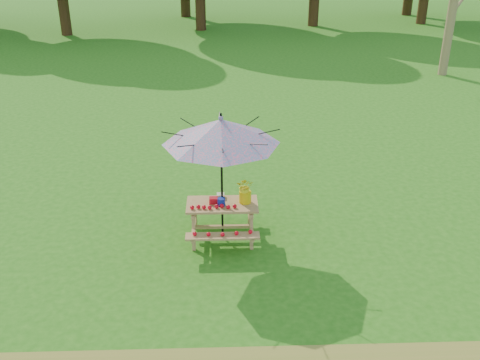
{
  "coord_description": "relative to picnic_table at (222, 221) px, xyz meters",
  "views": [
    {
      "loc": [
        -4.81,
        -7.48,
        4.82
      ],
      "look_at": [
        -4.54,
        0.5,
        1.1
      ],
      "focal_mm": 40.0,
      "sensor_mm": 36.0,
      "label": 1
    }
  ],
  "objects": [
    {
      "name": "picnic_table",
      "position": [
        0.0,
        0.0,
        0.0
      ],
      "size": [
        1.2,
        1.32,
        0.67
      ],
      "color": "#AD824E",
      "rests_on": "ground"
    },
    {
      "name": "patio_umbrella",
      "position": [
        0.0,
        0.0,
        1.62
      ],
      "size": [
        1.95,
        1.95,
        2.25
      ],
      "color": "black",
      "rests_on": "ground"
    },
    {
      "name": "produce_bins",
      "position": [
        -0.06,
        0.03,
        0.4
      ],
      "size": [
        0.27,
        0.42,
        0.13
      ],
      "color": "#B40E1C",
      "rests_on": "picnic_table"
    },
    {
      "name": "tomatoes_row",
      "position": [
        -0.15,
        -0.18,
        0.38
      ],
      "size": [
        0.77,
        0.13,
        0.07
      ],
      "primitive_type": null,
      "color": "red",
      "rests_on": "picnic_table"
    },
    {
      "name": "flower_bucket",
      "position": [
        0.39,
        0.03,
        0.58
      ],
      "size": [
        0.3,
        0.26,
        0.45
      ],
      "color": "yellow",
      "rests_on": "picnic_table"
    }
  ]
}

